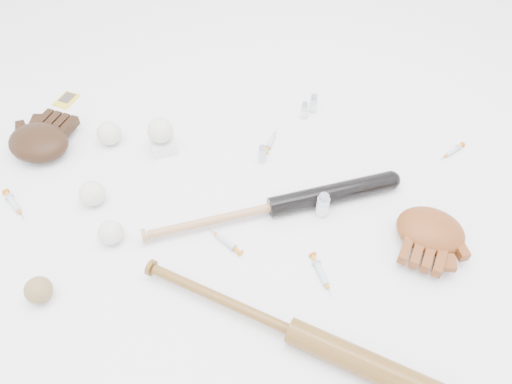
# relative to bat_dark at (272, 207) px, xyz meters

# --- Properties ---
(bat_dark) EXTENTS (0.80, 0.34, 0.06)m
(bat_dark) POSITION_rel_bat_dark_xyz_m (0.00, 0.00, 0.00)
(bat_dark) COLOR black
(bat_dark) RESTS_ON ground
(bat_wood) EXTENTS (0.86, 0.40, 0.07)m
(bat_wood) POSITION_rel_bat_dark_xyz_m (0.07, -0.40, 0.00)
(bat_wood) COLOR brown
(bat_wood) RESTS_ON ground
(glove_dark) EXTENTS (0.31, 0.31, 0.09)m
(glove_dark) POSITION_rel_bat_dark_xyz_m (-0.80, 0.21, 0.01)
(glove_dark) COLOR black
(glove_dark) RESTS_ON ground
(glove_tan) EXTENTS (0.30, 0.30, 0.08)m
(glove_tan) POSITION_rel_bat_dark_xyz_m (0.46, -0.07, 0.01)
(glove_tan) COLOR brown
(glove_tan) RESTS_ON ground
(trading_card) EXTENTS (0.09, 0.10, 0.00)m
(trading_card) POSITION_rel_bat_dark_xyz_m (-0.80, 0.49, -0.03)
(trading_card) COLOR gold
(trading_card) RESTS_ON ground
(pedestal) EXTENTS (0.11, 0.11, 0.05)m
(pedestal) POSITION_rel_bat_dark_xyz_m (-0.38, 0.25, -0.01)
(pedestal) COLOR white
(pedestal) RESTS_ON ground
(baseball_on_pedestal) EXTENTS (0.09, 0.09, 0.09)m
(baseball_on_pedestal) POSITION_rel_bat_dark_xyz_m (-0.38, 0.25, 0.06)
(baseball_on_pedestal) COLOR silver
(baseball_on_pedestal) RESTS_ON pedestal
(baseball_left) EXTENTS (0.08, 0.08, 0.08)m
(baseball_left) POSITION_rel_bat_dark_xyz_m (-0.56, 0.01, 0.01)
(baseball_left) COLOR silver
(baseball_left) RESTS_ON ground
(baseball_upper) EXTENTS (0.08, 0.08, 0.08)m
(baseball_upper) POSITION_rel_bat_dark_xyz_m (-0.57, 0.28, 0.01)
(baseball_upper) COLOR silver
(baseball_upper) RESTS_ON ground
(baseball_mid) EXTENTS (0.07, 0.07, 0.07)m
(baseball_mid) POSITION_rel_bat_dark_xyz_m (-0.46, -0.13, 0.01)
(baseball_mid) COLOR silver
(baseball_mid) RESTS_ON ground
(baseball_aged) EXTENTS (0.07, 0.07, 0.07)m
(baseball_aged) POSITION_rel_bat_dark_xyz_m (-0.61, -0.33, 0.01)
(baseball_aged) COLOR olive
(baseball_aged) RESTS_ON ground
(syringe_0) EXTENTS (0.13, 0.13, 0.02)m
(syringe_0) POSITION_rel_bat_dark_xyz_m (-0.80, -0.03, -0.02)
(syringe_0) COLOR #ADBCC6
(syringe_0) RESTS_ON ground
(syringe_1) EXTENTS (0.13, 0.11, 0.02)m
(syringe_1) POSITION_rel_bat_dark_xyz_m (-0.13, -0.12, -0.02)
(syringe_1) COLOR #ADBCC6
(syringe_1) RESTS_ON ground
(syringe_2) EXTENTS (0.06, 0.14, 0.02)m
(syringe_2) POSITION_rel_bat_dark_xyz_m (-0.02, 0.31, -0.02)
(syringe_2) COLOR #ADBCC6
(syringe_2) RESTS_ON ground
(syringe_3) EXTENTS (0.08, 0.16, 0.02)m
(syringe_3) POSITION_rel_bat_dark_xyz_m (0.15, -0.21, -0.02)
(syringe_3) COLOR #ADBCC6
(syringe_3) RESTS_ON ground
(syringe_4) EXTENTS (0.12, 0.11, 0.02)m
(syringe_4) POSITION_rel_bat_dark_xyz_m (0.60, 0.30, -0.02)
(syringe_4) COLOR #ADBCC6
(syringe_4) RESTS_ON ground
(vial_0) EXTENTS (0.03, 0.03, 0.07)m
(vial_0) POSITION_rel_bat_dark_xyz_m (0.13, 0.49, 0.01)
(vial_0) COLOR silver
(vial_0) RESTS_ON ground
(vial_1) EXTENTS (0.03, 0.03, 0.07)m
(vial_1) POSITION_rel_bat_dark_xyz_m (0.09, 0.45, 0.00)
(vial_1) COLOR silver
(vial_1) RESTS_ON ground
(vial_2) EXTENTS (0.03, 0.03, 0.07)m
(vial_2) POSITION_rel_bat_dark_xyz_m (-0.04, 0.22, 0.00)
(vial_2) COLOR silver
(vial_2) RESTS_ON ground
(vial_3) EXTENTS (0.04, 0.04, 0.09)m
(vial_3) POSITION_rel_bat_dark_xyz_m (0.15, 0.01, 0.01)
(vial_3) COLOR silver
(vial_3) RESTS_ON ground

